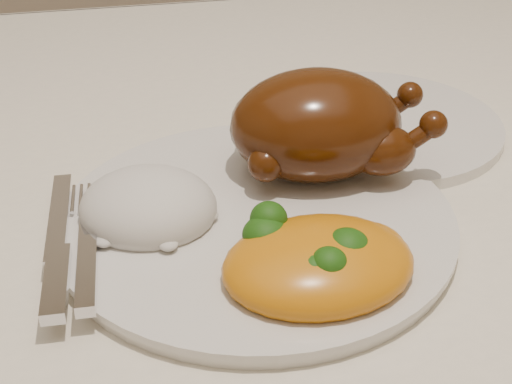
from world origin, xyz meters
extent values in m
cube|color=brown|center=(0.00, 0.00, 0.74)|extent=(1.60, 0.90, 0.04)
cube|color=beige|center=(0.00, 0.00, 0.76)|extent=(1.72, 1.02, 0.01)
cube|color=beige|center=(0.00, 0.51, 0.68)|extent=(1.72, 0.01, 0.18)
cylinder|color=silver|center=(0.08, -0.09, 0.77)|extent=(0.35, 0.35, 0.01)
cylinder|color=silver|center=(0.24, 0.05, 0.77)|extent=(0.25, 0.25, 0.01)
ellipsoid|color=#451C07|center=(0.14, -0.03, 0.82)|extent=(0.15, 0.12, 0.09)
ellipsoid|color=#451C07|center=(0.13, -0.04, 0.85)|extent=(0.07, 0.05, 0.04)
ellipsoid|color=#451C07|center=(0.19, -0.07, 0.81)|extent=(0.05, 0.04, 0.04)
sphere|color=#451C07|center=(0.23, -0.07, 0.83)|extent=(0.02, 0.02, 0.02)
ellipsoid|color=#451C07|center=(0.20, -0.01, 0.81)|extent=(0.05, 0.04, 0.04)
sphere|color=#451C07|center=(0.24, -0.01, 0.83)|extent=(0.02, 0.02, 0.02)
sphere|color=#451C07|center=(0.10, -0.06, 0.81)|extent=(0.03, 0.03, 0.03)
sphere|color=#451C07|center=(0.10, 0.00, 0.81)|extent=(0.03, 0.03, 0.03)
ellipsoid|color=white|center=(0.00, -0.08, 0.79)|extent=(0.13, 0.12, 0.06)
ellipsoid|color=orange|center=(0.11, -0.17, 0.79)|extent=(0.14, 0.11, 0.05)
ellipsoid|color=orange|center=(0.14, -0.16, 0.79)|extent=(0.06, 0.05, 0.03)
ellipsoid|color=#123B09|center=(0.08, -0.14, 0.80)|extent=(0.03, 0.03, 0.03)
ellipsoid|color=#123B09|center=(0.08, -0.13, 0.81)|extent=(0.03, 0.03, 0.03)
ellipsoid|color=#123B09|center=(0.10, -0.19, 0.80)|extent=(0.03, 0.03, 0.02)
ellipsoid|color=#123B09|center=(0.11, -0.19, 0.81)|extent=(0.03, 0.03, 0.02)
ellipsoid|color=#123B09|center=(0.12, -0.17, 0.79)|extent=(0.02, 0.02, 0.02)
ellipsoid|color=#123B09|center=(0.13, -0.17, 0.80)|extent=(0.03, 0.03, 0.03)
cube|color=silver|center=(-0.07, -0.06, 0.78)|extent=(0.02, 0.12, 0.00)
cube|color=silver|center=(-0.07, -0.15, 0.79)|extent=(0.02, 0.08, 0.01)
cube|color=silver|center=(-0.05, -0.14, 0.79)|extent=(0.02, 0.08, 0.01)
cube|color=silver|center=(-0.05, -0.06, 0.79)|extent=(0.02, 0.09, 0.00)
camera|label=1|loc=(-0.02, -0.54, 1.09)|focal=50.00mm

